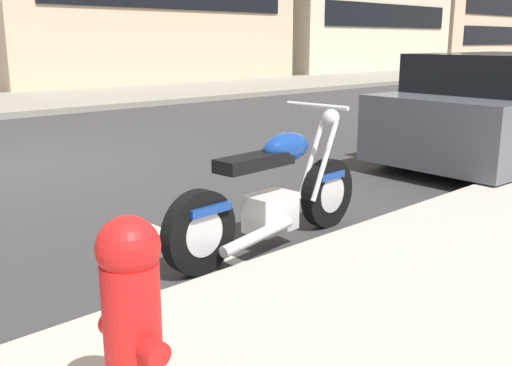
% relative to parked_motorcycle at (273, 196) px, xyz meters
% --- Properties ---
extents(ground_plane, '(260.00, 260.00, 0.00)m').
position_rel_parked_motorcycle_xyz_m(ground_plane, '(-0.45, 4.51, -0.42)').
color(ground_plane, '#333335').
extents(sidewalk_far_curb, '(120.00, 5.00, 0.14)m').
position_rel_parked_motorcycle_xyz_m(sidewalk_far_curb, '(11.55, 11.79, -0.35)').
color(sidewalk_far_curb, gray).
rests_on(sidewalk_far_curb, ground).
extents(parking_stall_stripe, '(0.12, 2.20, 0.01)m').
position_rel_parked_motorcycle_xyz_m(parking_stall_stripe, '(-0.45, 0.33, -0.42)').
color(parking_stall_stripe, silver).
rests_on(parking_stall_stripe, ground).
extents(parked_motorcycle, '(2.10, 0.62, 1.10)m').
position_rel_parked_motorcycle_xyz_m(parked_motorcycle, '(0.00, 0.00, 0.00)').
color(parked_motorcycle, black).
rests_on(parked_motorcycle, ground).
extents(parked_car_near_corner, '(4.19, 2.05, 1.44)m').
position_rel_parked_motorcycle_xyz_m(parked_car_near_corner, '(4.63, 0.21, 0.28)').
color(parked_car_near_corner, '#4C515B').
rests_on(parked_car_near_corner, ground).
extents(fire_hydrant, '(0.24, 0.36, 0.85)m').
position_rel_parked_motorcycle_xyz_m(fire_hydrant, '(-2.10, -1.37, 0.17)').
color(fire_hydrant, red).
rests_on(fire_hydrant, sidewalk_near_curb).
extents(townhouse_behind_pole, '(15.50, 10.03, 8.56)m').
position_rel_parked_motorcycle_xyz_m(townhouse_behind_pole, '(35.93, 19.06, 3.86)').
color(townhouse_behind_pole, beige).
rests_on(townhouse_behind_pole, ground).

